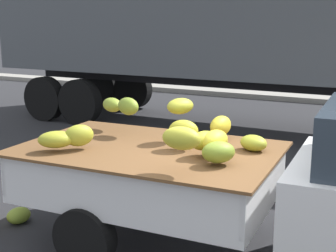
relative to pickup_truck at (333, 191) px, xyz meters
name	(u,v)px	position (x,y,z in m)	size (l,w,h in m)	color
pickup_truck	(333,191)	(0.00, 0.00, 0.00)	(4.91, 2.02, 1.70)	white
semi_trailer	(243,15)	(-2.84, 5.68, 1.66)	(12.01, 2.71, 3.95)	#4C5156
fallen_banana_bunch_near_tailgate	(19,215)	(-3.55, -0.42, -0.79)	(0.30, 0.25, 0.19)	olive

